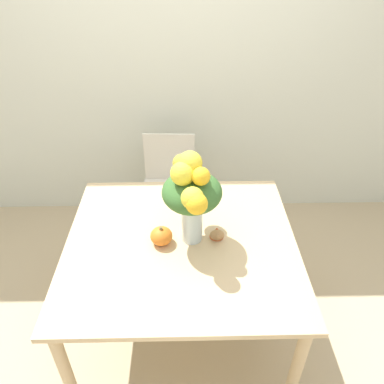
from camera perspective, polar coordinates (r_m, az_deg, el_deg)
ground_plane at (r=2.64m, az=-1.37°, el=-19.81°), size 12.00×12.00×0.00m
wall_back at (r=2.96m, az=-1.79°, el=19.55°), size 8.00×0.06×2.70m
dining_table at (r=2.12m, az=-1.63°, el=-9.35°), size 1.25×1.15×0.77m
flower_vase at (r=1.87m, az=-0.10°, el=-0.01°), size 0.30×0.47×0.53m
pumpkin at (r=2.02m, az=-4.69°, el=-6.69°), size 0.12×0.12×0.11m
turkey_figurine at (r=2.06m, az=3.82°, el=-6.30°), size 0.08×0.11×0.06m
dining_chair_near_window at (r=2.97m, az=-3.52°, el=0.59°), size 0.44×0.44×0.88m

